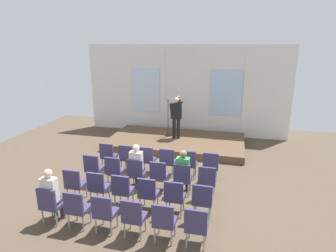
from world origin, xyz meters
The scene contains 32 objects.
ground_plane centered at (0.00, 0.00, 0.00)m, with size 14.64×14.64×0.00m, color brown.
rear_partition centered at (0.03, 5.63, 2.01)m, with size 9.20×0.14×4.03m.
stage_platform centered at (0.00, 3.90, 0.14)m, with size 5.49×2.87×0.28m, color brown.
speaker centered at (-0.01, 3.98, 1.28)m, with size 0.50×0.69×1.71m.
mic_stand centered at (-0.41, 4.21, 0.61)m, with size 0.28×0.28×1.55m.
chair_r0_c0 centered at (-1.69, 1.08, 0.53)m, with size 0.46×0.44×0.94m.
chair_r0_c1 centered at (-1.01, 1.08, 0.53)m, with size 0.46×0.44×0.94m.
chair_r0_c2 centered at (-0.34, 1.08, 0.53)m, with size 0.46×0.44×0.94m.
chair_r0_c3 centered at (0.34, 1.08, 0.53)m, with size 0.46×0.44×0.94m.
chair_r0_c4 centered at (1.01, 1.08, 0.53)m, with size 0.46×0.44×0.94m.
chair_r0_c5 centered at (1.69, 1.08, 0.53)m, with size 0.46×0.44×0.94m.
chair_r1_c0 centered at (-1.69, 0.06, 0.53)m, with size 0.46×0.44×0.94m.
chair_r1_c1 centered at (-1.01, 0.06, 0.53)m, with size 0.46×0.44×0.94m.
chair_r1_c2 centered at (-0.34, 0.06, 0.53)m, with size 0.46×0.44×0.94m.
audience_r1_c2 centered at (-0.34, 0.14, 0.74)m, with size 0.36×0.39×1.34m.
chair_r1_c3 centered at (0.34, 0.06, 0.53)m, with size 0.46×0.44×0.94m.
chair_r1_c4 centered at (1.01, 0.06, 0.53)m, with size 0.46×0.44×0.94m.
audience_r1_c4 centered at (1.01, 0.14, 0.72)m, with size 0.36×0.39×1.29m.
chair_r1_c5 centered at (1.69, 0.06, 0.53)m, with size 0.46×0.44×0.94m.
chair_r2_c0 centered at (-1.69, -0.96, 0.53)m, with size 0.46×0.44×0.94m.
chair_r2_c1 centered at (-1.01, -0.96, 0.53)m, with size 0.46×0.44×0.94m.
chair_r2_c2 centered at (-0.34, -0.96, 0.53)m, with size 0.46×0.44×0.94m.
chair_r2_c3 centered at (0.34, -0.96, 0.53)m, with size 0.46×0.44×0.94m.
chair_r2_c4 centered at (1.01, -0.96, 0.53)m, with size 0.46×0.44×0.94m.
chair_r2_c5 centered at (1.69, -0.96, 0.53)m, with size 0.46×0.44×0.94m.
chair_r3_c0 centered at (-1.69, -1.97, 0.53)m, with size 0.46×0.44×0.94m.
audience_r3_c0 centered at (-1.69, -1.90, 0.75)m, with size 0.36×0.39×1.36m.
chair_r3_c1 centered at (-1.01, -1.97, 0.53)m, with size 0.46×0.44×0.94m.
chair_r3_c2 centered at (-0.34, -1.97, 0.53)m, with size 0.46×0.44×0.94m.
chair_r3_c3 centered at (0.34, -1.97, 0.53)m, with size 0.46×0.44×0.94m.
chair_r3_c4 centered at (1.01, -1.97, 0.53)m, with size 0.46×0.44×0.94m.
chair_r3_c5 centered at (1.69, -1.97, 0.53)m, with size 0.46×0.44×0.94m.
Camera 1 is at (2.30, -6.88, 4.07)m, focal length 30.14 mm.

